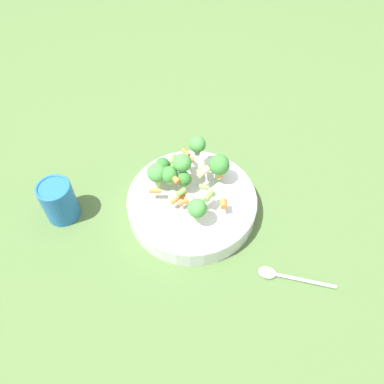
# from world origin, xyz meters

# --- Properties ---
(ground_plane) EXTENTS (3.00, 3.00, 0.00)m
(ground_plane) POSITION_xyz_m (0.00, 0.00, 0.00)
(ground_plane) COLOR #4C6B38
(bowl) EXTENTS (0.28, 0.28, 0.05)m
(bowl) POSITION_xyz_m (0.00, 0.00, 0.03)
(bowl) COLOR silver
(bowl) RESTS_ON ground_plane
(pasta_salad) EXTENTS (0.19, 0.16, 0.08)m
(pasta_salad) POSITION_xyz_m (-0.03, 0.02, 0.09)
(pasta_salad) COLOR #8CB766
(pasta_salad) RESTS_ON bowl
(cup) EXTENTS (0.07, 0.07, 0.10)m
(cup) POSITION_xyz_m (-0.22, -0.17, 0.05)
(cup) COLOR #2366B2
(cup) RESTS_ON ground_plane
(spoon) EXTENTS (0.15, 0.07, 0.01)m
(spoon) POSITION_xyz_m (0.24, -0.03, 0.01)
(spoon) COLOR silver
(spoon) RESTS_ON ground_plane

